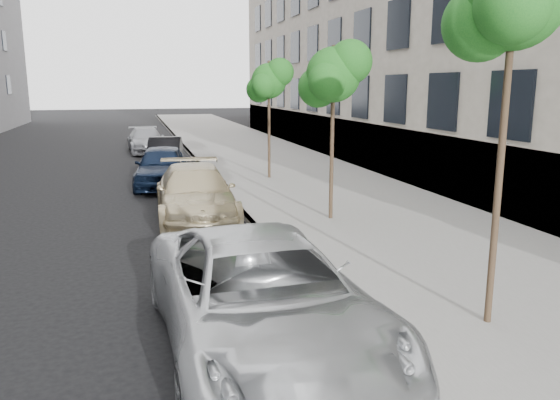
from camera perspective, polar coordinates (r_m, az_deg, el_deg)
name	(u,v)px	position (r m, az deg, el deg)	size (l,w,h in m)	color
sidewalk	(246,150)	(29.61, -3.54, 5.28)	(6.40, 72.00, 0.14)	gray
curb	(188,151)	(29.15, -9.59, 5.03)	(0.15, 72.00, 0.14)	#9E9B93
tree_mid	(334,75)	(13.70, 5.70, 12.90)	(1.69, 1.49, 4.43)	#38281C
tree_far	(270,81)	(19.92, -1.10, 12.33)	(1.62, 1.42, 4.29)	#38281C
minivan	(262,298)	(7.21, -1.90, -10.21)	(2.56, 5.54, 1.54)	silver
suv	(195,194)	(14.43, -8.83, 0.67)	(1.97, 4.86, 1.41)	#C5B58C
sedan_blue	(162,166)	(19.44, -12.24, 3.47)	(1.70, 4.22, 1.44)	black
sedan_black	(165,152)	(24.07, -11.92, 4.88)	(1.35, 3.88, 1.28)	black
sedan_rear	(146,140)	(29.70, -13.81, 6.09)	(1.79, 4.41, 1.28)	gray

